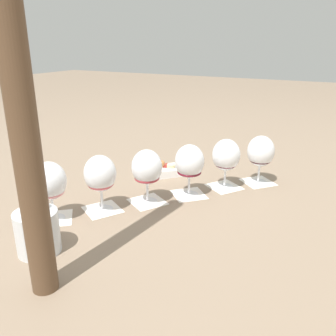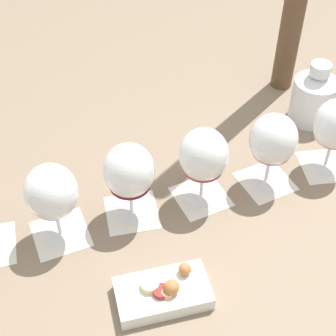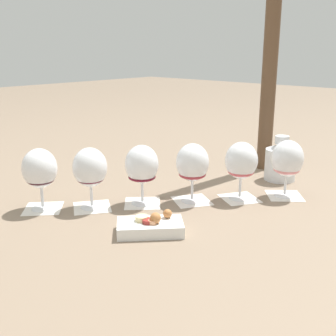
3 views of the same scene
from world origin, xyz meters
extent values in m
plane|color=#7F6B56|center=(0.00, 0.00, 0.00)|extent=(8.00, 8.00, 0.00)
cube|color=silver|center=(-0.23, -0.29, 0.00)|extent=(0.15, 0.15, 0.00)
cube|color=silver|center=(-0.14, -0.18, 0.00)|extent=(0.15, 0.15, 0.00)
cube|color=silver|center=(-0.05, -0.06, 0.00)|extent=(0.15, 0.15, 0.00)
cube|color=silver|center=(0.05, 0.06, 0.00)|extent=(0.15, 0.15, 0.00)
cube|color=silver|center=(0.14, 0.18, 0.00)|extent=(0.15, 0.15, 0.00)
cube|color=silver|center=(0.23, 0.28, 0.00)|extent=(0.15, 0.15, 0.00)
cylinder|color=white|center=(-0.23, -0.29, 0.00)|extent=(0.07, 0.07, 0.01)
cylinder|color=white|center=(-0.23, -0.29, 0.04)|extent=(0.01, 0.01, 0.07)
ellipsoid|color=white|center=(-0.23, -0.29, 0.12)|extent=(0.10, 0.10, 0.11)
ellipsoid|color=pink|center=(-0.23, -0.29, 0.09)|extent=(0.08, 0.08, 0.03)
cylinder|color=white|center=(-0.14, -0.18, 0.00)|extent=(0.07, 0.07, 0.01)
cylinder|color=white|center=(-0.14, -0.18, 0.04)|extent=(0.01, 0.01, 0.07)
ellipsoid|color=white|center=(-0.14, -0.18, 0.12)|extent=(0.10, 0.10, 0.11)
ellipsoid|color=#C84E58|center=(-0.14, -0.18, 0.09)|extent=(0.08, 0.08, 0.04)
cylinder|color=white|center=(-0.05, -0.06, 0.00)|extent=(0.07, 0.07, 0.01)
cylinder|color=white|center=(-0.05, -0.06, 0.04)|extent=(0.01, 0.01, 0.07)
ellipsoid|color=white|center=(-0.05, -0.06, 0.12)|extent=(0.10, 0.10, 0.11)
ellipsoid|color=#A7313C|center=(-0.05, -0.06, 0.09)|extent=(0.08, 0.08, 0.03)
cylinder|color=white|center=(0.05, 0.06, 0.00)|extent=(0.07, 0.07, 0.01)
cylinder|color=white|center=(0.05, 0.06, 0.04)|extent=(0.01, 0.01, 0.07)
ellipsoid|color=white|center=(0.05, 0.06, 0.12)|extent=(0.10, 0.10, 0.11)
ellipsoid|color=maroon|center=(0.05, 0.06, 0.08)|extent=(0.08, 0.08, 0.02)
cylinder|color=white|center=(0.14, 0.18, 0.00)|extent=(0.07, 0.07, 0.01)
cylinder|color=white|center=(0.14, 0.18, 0.04)|extent=(0.01, 0.01, 0.07)
ellipsoid|color=white|center=(0.14, 0.18, 0.12)|extent=(0.10, 0.10, 0.11)
ellipsoid|color=#4C1423|center=(0.14, 0.18, 0.09)|extent=(0.08, 0.08, 0.04)
cylinder|color=white|center=(0.23, 0.28, 0.00)|extent=(0.07, 0.07, 0.01)
cylinder|color=white|center=(0.23, 0.28, 0.04)|extent=(0.01, 0.01, 0.07)
ellipsoid|color=white|center=(0.23, 0.28, 0.12)|extent=(0.10, 0.10, 0.11)
ellipsoid|color=#36121C|center=(0.23, 0.28, 0.09)|extent=(0.08, 0.08, 0.04)
cylinder|color=silver|center=(-0.14, -0.44, 0.06)|extent=(0.11, 0.11, 0.11)
cone|color=silver|center=(-0.14, -0.44, 0.12)|extent=(0.11, 0.11, 0.02)
cylinder|color=silver|center=(-0.14, -0.44, 0.14)|extent=(0.05, 0.05, 0.03)
cube|color=white|center=(-0.11, 0.19, 0.02)|extent=(0.18, 0.18, 0.03)
cylinder|color=beige|center=(-0.09, 0.20, 0.04)|extent=(0.03, 0.03, 0.01)
sphere|color=#B2703D|center=(-0.13, 0.19, 0.04)|extent=(0.03, 0.03, 0.03)
sphere|color=#B2703D|center=(-0.13, 0.14, 0.04)|extent=(0.02, 0.02, 0.02)
cylinder|color=tan|center=(-0.13, 0.19, 0.04)|extent=(0.02, 0.02, 0.01)
cylinder|color=maroon|center=(-0.12, 0.20, 0.04)|extent=(0.03, 0.03, 0.01)
cylinder|color=brown|center=(-0.02, -0.53, 0.51)|extent=(0.06, 0.06, 1.03)
camera|label=1|loc=(0.51, -0.97, 0.51)|focal=38.00mm
camera|label=2|loc=(-0.39, 0.60, 0.81)|focal=55.00mm
camera|label=3|loc=(-0.80, 0.88, 0.45)|focal=45.00mm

